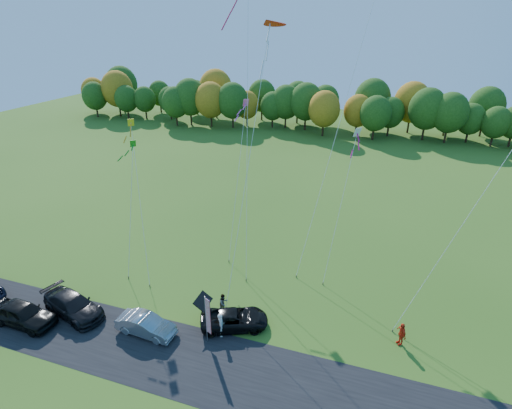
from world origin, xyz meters
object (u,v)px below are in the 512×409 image
(silver_sedan, at_px, (146,325))
(feather_flag, at_px, (208,315))
(black_suv, at_px, (234,319))
(person_east, at_px, (401,334))

(silver_sedan, height_order, feather_flag, feather_flag)
(black_suv, xyz_separation_m, silver_sedan, (-5.63, -2.61, 0.04))
(silver_sedan, bearing_deg, feather_flag, -79.30)
(black_suv, xyz_separation_m, person_east, (11.34, 2.05, 0.19))
(silver_sedan, relative_size, person_east, 2.50)
(black_suv, bearing_deg, person_east, -103.41)
(silver_sedan, bearing_deg, person_east, -72.01)
(silver_sedan, xyz_separation_m, person_east, (16.97, 4.66, 0.15))
(silver_sedan, distance_m, feather_flag, 4.84)
(feather_flag, bearing_deg, silver_sedan, -171.94)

